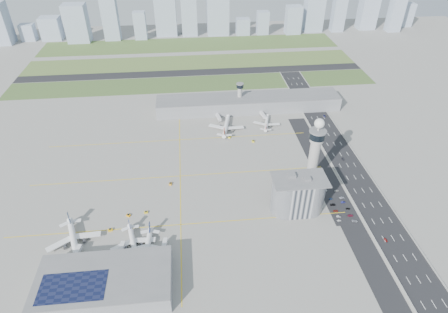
{
  "coord_description": "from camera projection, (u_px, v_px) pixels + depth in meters",
  "views": [
    {
      "loc": [
        -27.94,
        -234.88,
        208.56
      ],
      "look_at": [
        0.0,
        35.0,
        15.0
      ],
      "focal_mm": 30.0,
      "sensor_mm": 36.0,
      "label": 1
    }
  ],
  "objects": [
    {
      "name": "grass_strip_0",
      "position": [
        194.0,
        84.0,
        494.16
      ],
      "size": [
        480.0,
        50.0,
        0.08
      ],
      "primitive_type": "cube",
      "color": "#3A5327",
      "rests_on": "ground"
    },
    {
      "name": "skyline_bldg_12",
      "position": [
        293.0,
        20.0,
        654.78
      ],
      "size": [
        26.14,
        20.92,
        46.89
      ],
      "primitive_type": "cube",
      "color": "#9EADC1",
      "rests_on": "ground"
    },
    {
      "name": "car_hw_0",
      "position": [
        386.0,
        240.0,
        272.62
      ],
      "size": [
        1.95,
        3.83,
        1.25
      ],
      "primitive_type": "imported",
      "rotation": [
        0.0,
        0.0,
        0.13
      ],
      "color": "maroon",
      "rests_on": "ground"
    },
    {
      "name": "skyline_bldg_16",
      "position": [
        397.0,
        10.0,
        658.67
      ],
      "size": [
        23.04,
        18.43,
        71.56
      ],
      "primitive_type": "cube",
      "color": "#9EADC1",
      "rests_on": "ground"
    },
    {
      "name": "car_lot_0",
      "position": [
        339.0,
        220.0,
        288.82
      ],
      "size": [
        3.31,
        1.34,
        1.13
      ],
      "primitive_type": "imported",
      "rotation": [
        0.0,
        0.0,
        1.57
      ],
      "color": "white",
      "rests_on": "ground"
    },
    {
      "name": "tug_0",
      "position": [
        110.0,
        230.0,
        280.43
      ],
      "size": [
        3.65,
        2.93,
        1.86
      ],
      "primitive_type": null,
      "rotation": [
        0.0,
        0.0,
        -1.32
      ],
      "color": "yellow",
      "rests_on": "ground"
    },
    {
      "name": "car_lot_10",
      "position": [
        342.0,
        198.0,
        310.18
      ],
      "size": [
        4.54,
        2.6,
        1.19
      ],
      "primitive_type": "imported",
      "rotation": [
        0.0,
        0.0,
        1.72
      ],
      "color": "silver",
      "rests_on": "ground"
    },
    {
      "name": "grass_strip_1",
      "position": [
        192.0,
        63.0,
        554.89
      ],
      "size": [
        480.0,
        60.0,
        0.08
      ],
      "primitive_type": "cube",
      "color": "#526B33",
      "rests_on": "ground"
    },
    {
      "name": "car_lot_4",
      "position": [
        331.0,
        199.0,
        309.04
      ],
      "size": [
        3.28,
        1.44,
        1.1
      ],
      "primitive_type": "imported",
      "rotation": [
        0.0,
        0.0,
        1.62
      ],
      "color": "navy",
      "rests_on": "ground"
    },
    {
      "name": "admin_building",
      "position": [
        298.0,
        194.0,
        291.32
      ],
      "size": [
        42.0,
        24.0,
        33.5
      ],
      "color": "#B2B2B7",
      "rests_on": "ground"
    },
    {
      "name": "car_lot_2",
      "position": [
        336.0,
        211.0,
        297.45
      ],
      "size": [
        4.03,
        1.9,
        1.11
      ],
      "primitive_type": "imported",
      "rotation": [
        0.0,
        0.0,
        1.56
      ],
      "color": "maroon",
      "rests_on": "ground"
    },
    {
      "name": "skyline_bldg_3",
      "position": [
        51.0,
        28.0,
        631.05
      ],
      "size": [
        32.3,
        25.84,
        36.93
      ],
      "primitive_type": "cube",
      "color": "#9EADC1",
      "rests_on": "ground"
    },
    {
      "name": "airplane_far_a",
      "position": [
        226.0,
        124.0,
        397.54
      ],
      "size": [
        46.7,
        51.83,
        12.53
      ],
      "primitive_type": null,
      "rotation": [
        0.0,
        0.0,
        1.36
      ],
      "color": "white",
      "rests_on": "ground"
    },
    {
      "name": "car_lot_3",
      "position": [
        333.0,
        205.0,
        303.23
      ],
      "size": [
        4.48,
        1.87,
        1.29
      ],
      "primitive_type": "imported",
      "rotation": [
        0.0,
        0.0,
        1.56
      ],
      "color": "black",
      "rests_on": "ground"
    },
    {
      "name": "car_lot_11",
      "position": [
        337.0,
        191.0,
        317.45
      ],
      "size": [
        4.28,
        2.25,
        1.18
      ],
      "primitive_type": "imported",
      "rotation": [
        0.0,
        0.0,
        1.72
      ],
      "color": "#9D9D9D",
      "rests_on": "ground"
    },
    {
      "name": "airplane_near_c",
      "position": [
        146.0,
        248.0,
        259.93
      ],
      "size": [
        37.46,
        43.11,
        11.41
      ],
      "primitive_type": null,
      "rotation": [
        0.0,
        0.0,
        -1.64
      ],
      "color": "white",
      "rests_on": "ground"
    },
    {
      "name": "skyline_bldg_15",
      "position": [
        368.0,
        11.0,
        673.32
      ],
      "size": [
        30.25,
        24.2,
        63.4
      ],
      "primitive_type": "cube",
      "color": "#9EADC1",
      "rests_on": "ground"
    },
    {
      "name": "jet_bridge_near_1",
      "position": [
        118.0,
        259.0,
        255.65
      ],
      "size": [
        5.39,
        14.31,
        5.7
      ],
      "primitive_type": null,
      "rotation": [
        0.0,
        0.0,
        1.4
      ],
      "color": "silver",
      "rests_on": "ground"
    },
    {
      "name": "car_lot_1",
      "position": [
        339.0,
        216.0,
        292.35
      ],
      "size": [
        3.76,
        1.77,
        1.19
      ],
      "primitive_type": "imported",
      "rotation": [
        0.0,
        0.0,
        1.43
      ],
      "color": "#A7A7A7",
      "rests_on": "ground"
    },
    {
      "name": "skyline_bldg_5",
      "position": [
        111.0,
        19.0,
        621.48
      ],
      "size": [
        25.49,
        20.39,
        66.89
      ],
      "primitive_type": "cube",
      "color": "#9EADC1",
      "rests_on": "ground"
    },
    {
      "name": "tug_1",
      "position": [
        128.0,
        215.0,
        293.08
      ],
      "size": [
        3.69,
        3.37,
        1.77
      ],
      "primitive_type": null,
      "rotation": [
        0.0,
        0.0,
        -2.11
      ],
      "color": "orange",
      "rests_on": "ground"
    },
    {
      "name": "barrier_left",
      "position": [
        345.0,
        187.0,
        321.78
      ],
      "size": [
        0.6,
        500.0,
        1.2
      ],
      "primitive_type": "cube",
      "color": "#9E9E99",
      "rests_on": "ground"
    },
    {
      "name": "jet_bridge_near_0",
      "position": [
        73.0,
        263.0,
        253.14
      ],
      "size": [
        5.39,
        14.31,
        5.7
      ],
      "primitive_type": null,
      "rotation": [
        0.0,
        0.0,
        1.4
      ],
      "color": "silver",
      "rests_on": "ground"
    },
    {
      "name": "taxiway_line_h_0",
      "position": [
        181.0,
        225.0,
        286.01
      ],
      "size": [
        260.0,
        0.6,
        0.01
      ],
      "primitive_type": "cube",
      "color": "yellow",
      "rests_on": "ground"
    },
    {
      "name": "skyline_bldg_17",
      "position": [
        406.0,
        15.0,
        692.72
      ],
      "size": [
        22.64,
        18.11,
        41.06
      ],
      "primitive_type": "cube",
      "color": "#9EADC1",
      "rests_on": "ground"
    },
    {
      "name": "tug_3",
      "position": [
        170.0,
        184.0,
        324.44
      ],
      "size": [
        2.84,
        3.63,
        1.89
      ],
      "primitive_type": null,
      "rotation": [
        0.0,
        0.0,
        -0.2
      ],
      "color": "orange",
      "rests_on": "ground"
    },
    {
      "name": "tug_5",
      "position": [
        253.0,
        141.0,
        379.58
      ],
      "size": [
        2.23,
        3.23,
        1.87
      ],
      "primitive_type": null,
      "rotation": [
        0.0,
        0.0,
        -0.01
      ],
      "color": "yellow",
      "rests_on": "ground"
    },
    {
      "name": "skyline_bldg_14",
      "position": [
        339.0,
        11.0,
        659.48
      ],
      "size": [
        21.59,
        17.28,
        68.75
      ],
      "primitive_type": "cube",
      "color": "#9EADC1",
      "rests_on": "ground"
    },
    {
      "name": "airplane_near_b",
      "position": [
        133.0,
        242.0,
        265.16
      ],
      "size": [
        40.45,
        44.66,
        10.67
      ],
      "primitive_type": null,
      "rotation": [
        0.0,
        0.0,
        -1.33
      ],
      "color": "white",
      "rests_on": "ground"
    },
    {
      "name": "skyline_bldg_4",
      "position": [
        77.0,
        23.0,
        615.2
      ],
      "size": [
        35.81,
        28.65,
        60.36
      ],
      "primitive_type": "cube",
      "color": "#9EADC1",
      "rests_on": "ground"
    },
    {
      "name": "car_hw_1",
      "position": [
        343.0,
        159.0,
        354.83
      ],
      "size": [
        1.81,
        3.94,
        1.25
      ],
      "primitive_type": "imported",
      "rotation": [
        0.0,
        0.0,
        0.13
      ],
      "color": "black",
      "rests_on": "ground"
    },
    {
      "name": "car_lot_6",
      "position": [
        355.0,
        221.0,
        288.24
      ],
      "size": [
        4.69,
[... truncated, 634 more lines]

